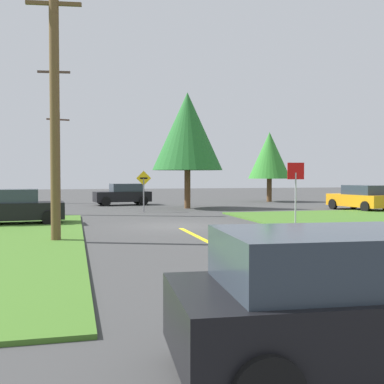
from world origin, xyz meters
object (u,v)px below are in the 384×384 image
(parked_car_near_building, at_px, (15,207))
(pine_tree_center, at_px, (187,132))
(car_approaching_junction, at_px, (123,194))
(utility_pole_mid, at_px, (54,136))
(utility_pole_near, at_px, (55,110))
(oak_tree_left, at_px, (269,156))
(stop_sign, at_px, (296,182))
(direction_sign, at_px, (144,186))
(car_on_crossroad, at_px, (360,198))
(car_behind_on_main_road, at_px, (353,303))
(utility_pole_far, at_px, (58,157))

(parked_car_near_building, distance_m, pine_tree_center, 14.06)
(car_approaching_junction, distance_m, utility_pole_mid, 10.12)
(utility_pole_near, distance_m, utility_pole_mid, 11.48)
(oak_tree_left, bearing_deg, pine_tree_center, -143.67)
(stop_sign, height_order, pine_tree_center, pine_tree_center)
(direction_sign, bearing_deg, oak_tree_left, 36.55)
(car_approaching_junction, height_order, car_on_crossroad, same)
(car_approaching_junction, height_order, utility_pole_mid, utility_pole_mid)
(car_approaching_junction, xyz_separation_m, utility_pole_mid, (-4.65, -8.21, 3.66))
(parked_car_near_building, relative_size, car_approaching_junction, 0.97)
(car_behind_on_main_road, bearing_deg, utility_pole_near, 110.78)
(utility_pole_near, bearing_deg, utility_pole_far, 91.58)
(car_approaching_junction, xyz_separation_m, utility_pole_far, (-4.82, 3.26, 2.94))
(utility_pole_far, height_order, pine_tree_center, pine_tree_center)
(utility_pole_near, distance_m, direction_sign, 13.53)
(stop_sign, height_order, car_on_crossroad, stop_sign)
(parked_car_near_building, xyz_separation_m, car_on_crossroad, (20.35, 4.30, 0.00))
(parked_car_near_building, bearing_deg, utility_pole_far, 80.79)
(utility_pole_mid, xyz_separation_m, direction_sign, (5.17, 0.89, -2.90))
(utility_pole_mid, bearing_deg, car_approaching_junction, 60.46)
(direction_sign, bearing_deg, parked_car_near_building, -136.92)
(utility_pole_mid, bearing_deg, car_on_crossroad, -3.26)
(car_behind_on_main_road, relative_size, utility_pole_far, 0.60)
(pine_tree_center, bearing_deg, car_approaching_junction, 128.89)
(parked_car_near_building, height_order, car_approaching_junction, same)
(pine_tree_center, bearing_deg, utility_pole_near, -118.40)
(direction_sign, bearing_deg, car_approaching_junction, 94.08)
(car_behind_on_main_road, bearing_deg, pine_tree_center, 84.25)
(stop_sign, distance_m, car_behind_on_main_road, 15.66)
(car_approaching_junction, height_order, oak_tree_left, oak_tree_left)
(car_behind_on_main_road, xyz_separation_m, pine_tree_center, (4.41, 26.69, 4.40))
(parked_car_near_building, relative_size, direction_sign, 1.69)
(car_behind_on_main_road, height_order, utility_pole_near, utility_pole_near)
(car_behind_on_main_road, relative_size, utility_pole_near, 0.51)
(utility_pole_mid, bearing_deg, utility_pole_far, 90.84)
(car_behind_on_main_road, distance_m, pine_tree_center, 27.41)
(utility_pole_mid, bearing_deg, direction_sign, 9.79)
(car_approaching_junction, relative_size, utility_pole_far, 0.60)
(stop_sign, xyz_separation_m, pine_tree_center, (-1.90, 12.41, 3.26))
(car_on_crossroad, xyz_separation_m, direction_sign, (-13.66, 1.96, 0.76))
(car_approaching_junction, height_order, direction_sign, direction_sign)
(direction_sign, height_order, pine_tree_center, pine_tree_center)
(car_approaching_junction, xyz_separation_m, direction_sign, (0.52, -7.32, 0.76))
(oak_tree_left, bearing_deg, direction_sign, -143.45)
(utility_pole_near, distance_m, pine_tree_center, 16.95)
(car_behind_on_main_road, xyz_separation_m, direction_sign, (1.07, 24.16, 0.76))
(car_approaching_junction, bearing_deg, utility_pole_far, -42.56)
(parked_car_near_building, xyz_separation_m, pine_tree_center, (10.04, 8.79, 4.41))
(car_on_crossroad, height_order, direction_sign, direction_sign)
(car_on_crossroad, distance_m, utility_pole_mid, 19.21)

